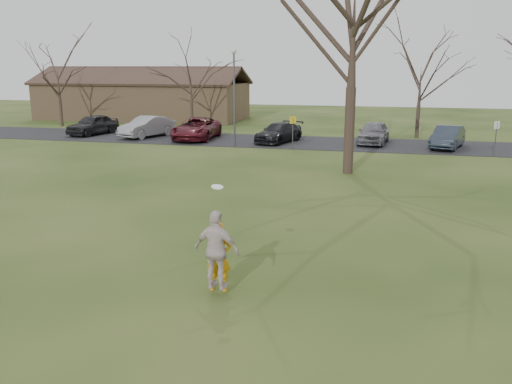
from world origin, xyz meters
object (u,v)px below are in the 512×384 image
Objects in this scene: lamp_post at (234,85)px; big_tree at (354,26)px; car_2 at (197,128)px; car_0 at (93,125)px; player_defender at (219,257)px; car_1 at (147,127)px; car_4 at (374,132)px; car_3 at (279,133)px; building at (143,99)px; catching_play at (217,250)px; car_5 at (448,137)px.

big_tree reaches higher than lamp_post.
car_0 is at bearing 172.75° from car_2.
big_tree is (1.96, 14.83, 6.17)m from player_defender.
car_4 is at bearing 21.50° from car_1.
car_4 is (12.42, 0.78, -0.01)m from car_2.
car_4 is 9.95m from lamp_post.
car_4 reaches higher than car_3.
car_0 reaches higher than car_3.
player_defender is at bearing -62.09° from building.
building is at bearing 133.73° from big_tree.
catching_play is 16.39m from big_tree.
catching_play is 43.17m from building.
car_1 is 28.51m from catching_play.
catching_play is (9.57, -24.83, 0.32)m from car_2.
car_0 is 1.04× the size of car_5.
catching_play reaches higher than car_2.
player_defender reaches higher than car_5.
lamp_post is at bearing -123.79° from car_3.
car_0 is at bearing 153.01° from big_tree.
big_tree reaches higher than car_5.
car_3 is at bearing -164.04° from car_5.
big_tree is at bearing -43.35° from car_2.
big_tree is (-5.63, -9.48, 6.25)m from car_5.
car_4 is (2.93, 25.26, -0.04)m from player_defender.
car_2 is at bearing -51.73° from building.
car_3 is 25.02m from catching_play.
building is 3.29× the size of lamp_post.
car_3 is 0.22× the size of building.
big_tree reaches higher than car_1.
car_5 is at bearing 18.51° from car_1.
car_4 reaches higher than car_5.
car_0 is 12.82m from lamp_post.
car_1 is 0.84× the size of car_2.
player_defender is 0.38× the size of car_4.
player_defender is 0.37× the size of car_0.
catching_play is (-2.85, -25.61, 0.33)m from car_4.
car_4 is 4.76m from car_5.
catching_play is 0.17× the size of big_tree.
car_2 reaches higher than car_0.
catching_play is at bearing -90.48° from car_5.
player_defender is at bearing 101.46° from catching_play.
car_4 is at bearing 83.64° from catching_play.
car_3 is at bearing 92.99° from player_defender.
car_4 is 0.32× the size of big_tree.
car_0 is at bearing 125.63° from catching_play.
car_4 is at bearing 18.07° from lamp_post.
car_0 is at bearing -164.52° from car_1.
car_2 reaches higher than car_1.
lamp_post is (3.46, -2.14, 3.16)m from car_2.
car_4 is 1.03× the size of car_5.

